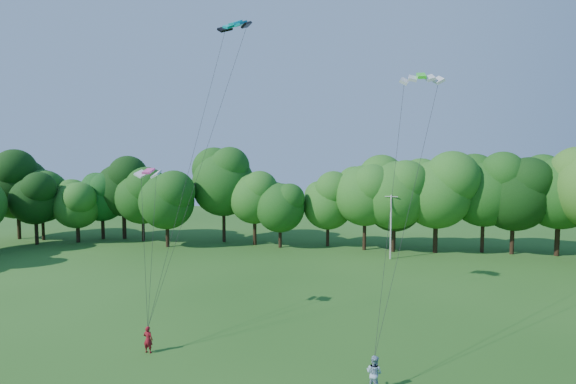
# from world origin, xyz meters

# --- Properties ---
(utility_pole) EXTENTS (1.49, 0.31, 7.46)m
(utility_pole) POSITION_xyz_m (6.62, 32.54, 3.86)
(utility_pole) COLOR #B7B7AD
(utility_pole) RESTS_ON ground
(kite_flyer_left) EXTENTS (0.60, 0.40, 1.65)m
(kite_flyer_left) POSITION_xyz_m (-7.71, 3.64, 0.82)
(kite_flyer_left) COLOR maroon
(kite_flyer_left) RESTS_ON ground
(kite_flyer_right) EXTENTS (1.11, 1.04, 1.82)m
(kite_flyer_right) POSITION_xyz_m (5.77, 2.17, 0.91)
(kite_flyer_right) COLOR #95B0CE
(kite_flyer_right) RESTS_ON ground
(kite_teal) EXTENTS (2.67, 1.83, 0.59)m
(kite_teal) POSITION_xyz_m (-4.55, 11.06, 21.38)
(kite_teal) COLOR #059EAF
(kite_teal) RESTS_ON ground
(kite_green) EXTENTS (2.75, 1.32, 0.59)m
(kite_green) POSITION_xyz_m (8.27, 10.79, 17.11)
(kite_green) COLOR #32E923
(kite_green) RESTS_ON ground
(kite_pink) EXTENTS (1.74, 0.86, 0.40)m
(kite_pink) POSITION_xyz_m (-9.66, 7.55, 10.87)
(kite_pink) COLOR #E9409A
(kite_pink) RESTS_ON ground
(tree_back_west) EXTENTS (7.67, 7.67, 11.16)m
(tree_back_west) POSITION_xyz_m (-33.83, 36.44, 6.96)
(tree_back_west) COLOR black
(tree_back_west) RESTS_ON ground
(tree_back_center) EXTENTS (7.93, 7.93, 11.54)m
(tree_back_center) POSITION_xyz_m (7.01, 37.95, 7.20)
(tree_back_center) COLOR black
(tree_back_center) RESTS_ON ground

